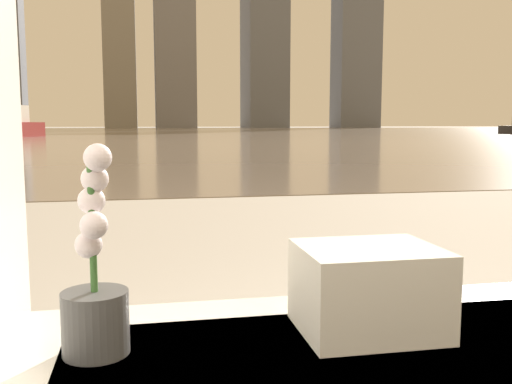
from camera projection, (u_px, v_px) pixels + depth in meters
potted_orchid at (95, 291)px, 0.95m from camera, size 0.11×0.11×0.35m
towel_stack at (368, 289)px, 1.06m from camera, size 0.25×0.21×0.16m
harbor_water at (148, 132)px, 60.75m from camera, size 180.00×110.00×0.01m
harbor_boat_0 at (12, 126)px, 38.70m from camera, size 3.47×6.08×2.16m
skyline_tower_2 at (120, 60)px, 112.79m from camera, size 6.05×12.33×26.75m
skyline_tower_3 at (174, 38)px, 114.31m from camera, size 7.96×9.70×35.80m
skyline_tower_5 at (356, 42)px, 121.73m from camera, size 8.93×7.62×36.41m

